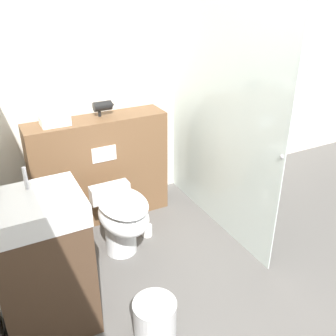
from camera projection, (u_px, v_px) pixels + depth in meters
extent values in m
plane|color=#565451|center=(235.00, 329.00, 2.52)|extent=(12.00, 12.00, 0.00)
cube|color=silver|center=(118.00, 81.00, 3.55)|extent=(8.00, 0.06, 2.50)
cube|color=brown|center=(100.00, 169.00, 3.53)|extent=(1.27, 0.31, 1.01)
cube|color=white|center=(104.00, 154.00, 3.30)|extent=(0.22, 0.01, 0.14)
cube|color=silver|center=(219.00, 118.00, 3.23)|extent=(0.01, 1.63, 2.07)
sphere|color=#B2B2B7|center=(282.00, 156.00, 2.62)|extent=(0.04, 0.04, 0.04)
cylinder|color=white|center=(121.00, 231.00, 3.17)|extent=(0.26, 0.26, 0.40)
ellipsoid|color=white|center=(123.00, 215.00, 2.99)|extent=(0.38, 0.56, 0.22)
ellipsoid|color=white|center=(123.00, 203.00, 2.94)|extent=(0.38, 0.55, 0.02)
cube|color=white|center=(110.00, 192.00, 3.22)|extent=(0.34, 0.12, 0.15)
cube|color=#473323|center=(46.00, 275.00, 2.37)|extent=(0.55, 0.46, 0.85)
cube|color=white|center=(33.00, 209.00, 2.15)|extent=(0.56, 0.47, 0.14)
cylinder|color=silver|center=(25.00, 178.00, 2.19)|extent=(0.02, 0.02, 0.14)
cylinder|color=black|center=(102.00, 106.00, 3.32)|extent=(0.16, 0.09, 0.09)
cone|color=black|center=(113.00, 105.00, 3.36)|extent=(0.03, 0.07, 0.07)
cylinder|color=black|center=(99.00, 112.00, 3.33)|extent=(0.03, 0.03, 0.08)
cube|color=white|center=(55.00, 120.00, 3.13)|extent=(0.24, 0.17, 0.08)
cylinder|color=white|center=(147.00, 230.00, 3.42)|extent=(0.10, 0.10, 0.10)
cylinder|color=silver|center=(155.00, 321.00, 2.40)|extent=(0.28, 0.28, 0.28)
cylinder|color=silver|center=(155.00, 304.00, 2.33)|extent=(0.28, 0.28, 0.01)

